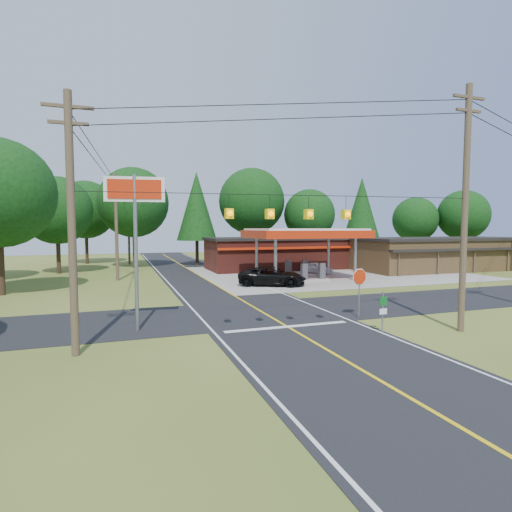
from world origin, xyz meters
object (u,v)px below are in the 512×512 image
object	(u,v)px
gas_canopy	(305,235)
big_stop_sign	(135,214)
sedan_car	(317,268)
octagonal_stop_sign	(360,281)
suv_car	(272,276)

from	to	relation	value
gas_canopy	big_stop_sign	distance (m)	22.04
big_stop_sign	gas_canopy	bearing A→B (deg)	43.02
sedan_car	big_stop_sign	bearing A→B (deg)	-156.48
sedan_car	big_stop_sign	size ratio (longest dim) A/B	0.49
gas_canopy	sedan_car	bearing A→B (deg)	49.25
big_stop_sign	octagonal_stop_sign	bearing A→B (deg)	-4.96
gas_canopy	big_stop_sign	xyz separation A→B (m)	(-16.08, -15.01, 1.29)
octagonal_stop_sign	big_stop_sign	bearing A→B (deg)	175.04
sedan_car	big_stop_sign	xyz separation A→B (m)	(-19.53, -19.01, 4.94)
big_stop_sign	octagonal_stop_sign	size ratio (longest dim) A/B	2.70
gas_canopy	octagonal_stop_sign	distance (m)	16.78
suv_car	sedan_car	xyz separation A→B (m)	(7.95, 7.00, -0.18)
gas_canopy	big_stop_sign	bearing A→B (deg)	-136.98
suv_car	octagonal_stop_sign	xyz separation A→B (m)	(0.00, -13.01, 1.27)
gas_canopy	sedan_car	size ratio (longest dim) A/B	2.93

